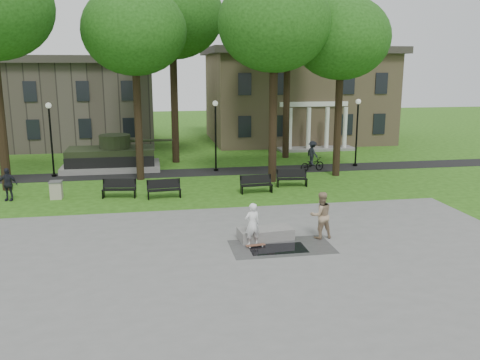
% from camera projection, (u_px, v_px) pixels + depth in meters
% --- Properties ---
extents(ground, '(120.00, 120.00, 0.00)m').
position_uv_depth(ground, '(240.00, 226.00, 22.55)').
color(ground, '#285113').
rests_on(ground, ground).
extents(plaza, '(22.00, 16.00, 0.02)m').
position_uv_depth(plaza, '(265.00, 269.00, 17.75)').
color(plaza, gray).
rests_on(plaza, ground).
extents(footpath, '(44.00, 2.60, 0.01)m').
position_uv_depth(footpath, '(209.00, 172.00, 34.08)').
color(footpath, black).
rests_on(footpath, ground).
extents(building_right, '(17.00, 12.00, 8.60)m').
position_uv_depth(building_right, '(296.00, 94.00, 48.28)').
color(building_right, '#9E8460').
rests_on(building_right, ground).
extents(building_left, '(15.00, 10.00, 7.20)m').
position_uv_depth(building_left, '(68.00, 104.00, 45.35)').
color(building_left, '#4C443D').
rests_on(building_left, ground).
extents(tree_1, '(6.20, 6.20, 11.63)m').
position_uv_depth(tree_1, '(134.00, 31.00, 29.91)').
color(tree_1, black).
rests_on(tree_1, ground).
extents(tree_2, '(6.60, 6.60, 12.16)m').
position_uv_depth(tree_2, '(274.00, 24.00, 29.27)').
color(tree_2, black).
rests_on(tree_2, ground).
extents(tree_3, '(6.00, 6.00, 11.19)m').
position_uv_depth(tree_3, '(341.00, 39.00, 31.15)').
color(tree_3, black).
rests_on(tree_3, ground).
extents(tree_4, '(7.20, 7.20, 13.50)m').
position_uv_depth(tree_4, '(172.00, 15.00, 35.30)').
color(tree_4, black).
rests_on(tree_4, ground).
extents(tree_5, '(6.40, 6.40, 12.44)m').
position_uv_depth(tree_5, '(288.00, 28.00, 37.39)').
color(tree_5, black).
rests_on(tree_5, ground).
extents(lamp_left, '(0.36, 0.36, 4.73)m').
position_uv_depth(lamp_left, '(51.00, 133.00, 32.06)').
color(lamp_left, black).
rests_on(lamp_left, ground).
extents(lamp_mid, '(0.36, 0.36, 4.73)m').
position_uv_depth(lamp_mid, '(216.00, 130.00, 33.84)').
color(lamp_mid, black).
rests_on(lamp_mid, ground).
extents(lamp_right, '(0.36, 0.36, 4.73)m').
position_uv_depth(lamp_right, '(357.00, 127.00, 35.54)').
color(lamp_right, black).
rests_on(lamp_right, ground).
extents(tank_monument, '(7.45, 3.40, 2.40)m').
position_uv_depth(tank_monument, '(112.00, 157.00, 34.72)').
color(tank_monument, gray).
rests_on(tank_monument, ground).
extents(puddle, '(2.20, 1.20, 0.00)m').
position_uv_depth(puddle, '(278.00, 249.00, 19.69)').
color(puddle, black).
rests_on(puddle, plaza).
extents(concrete_block, '(2.29, 1.21, 0.45)m').
position_uv_depth(concrete_block, '(265.00, 234.00, 20.78)').
color(concrete_block, gray).
rests_on(concrete_block, plaza).
extents(skateboard, '(0.80, 0.29, 0.07)m').
position_uv_depth(skateboard, '(256.00, 246.00, 19.93)').
color(skateboard, brown).
rests_on(skateboard, plaza).
extents(skateboarder, '(0.71, 0.55, 1.72)m').
position_uv_depth(skateboarder, '(252.00, 224.00, 19.95)').
color(skateboarder, white).
rests_on(skateboarder, plaza).
extents(friend_watching, '(1.02, 0.84, 1.95)m').
position_uv_depth(friend_watching, '(321.00, 215.00, 20.76)').
color(friend_watching, tan).
rests_on(friend_watching, plaza).
extents(pedestrian_walker, '(1.09, 0.62, 1.75)m').
position_uv_depth(pedestrian_walker, '(8.00, 184.00, 26.68)').
color(pedestrian_walker, black).
rests_on(pedestrian_walker, ground).
extents(cyclist, '(1.95, 1.17, 2.06)m').
position_uv_depth(cyclist, '(312.00, 159.00, 34.16)').
color(cyclist, black).
rests_on(cyclist, ground).
extents(park_bench_0, '(1.84, 0.77, 1.00)m').
position_uv_depth(park_bench_0, '(119.00, 188.00, 27.40)').
color(park_bench_0, black).
rests_on(park_bench_0, ground).
extents(park_bench_1, '(1.83, 0.67, 1.00)m').
position_uv_depth(park_bench_1, '(164.00, 188.00, 27.30)').
color(park_bench_1, black).
rests_on(park_bench_1, ground).
extents(park_bench_2, '(1.82, 0.61, 1.00)m').
position_uv_depth(park_bench_2, '(256.00, 184.00, 28.42)').
color(park_bench_2, black).
rests_on(park_bench_2, ground).
extents(park_bench_3, '(1.83, 0.69, 1.00)m').
position_uv_depth(park_bench_3, '(292.00, 177.00, 29.96)').
color(park_bench_3, black).
rests_on(park_bench_3, ground).
extents(trash_bin, '(0.66, 0.66, 0.96)m').
position_uv_depth(trash_bin, '(56.00, 190.00, 27.14)').
color(trash_bin, '#B9B199').
rests_on(trash_bin, ground).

